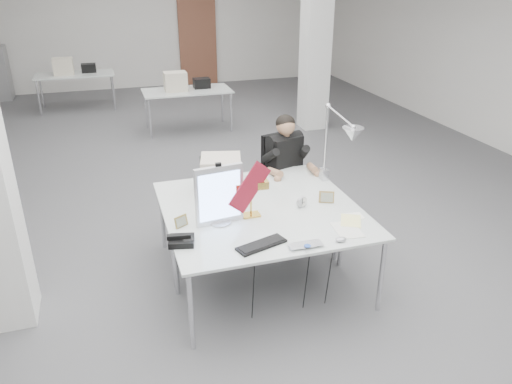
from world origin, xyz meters
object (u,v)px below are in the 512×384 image
(seated_person, at_px, (285,153))
(monitor, at_px, (219,195))
(beige_monitor, at_px, (221,175))
(laptop, at_px, (307,248))
(desk_main, at_px, (277,231))
(architect_lamp, at_px, (337,147))
(office_chair, at_px, (283,184))
(bankers_lamp, at_px, (251,197))
(desk_phone, at_px, (182,241))

(seated_person, xyz_separation_m, monitor, (-1.04, -1.15, 0.12))
(beige_monitor, bearing_deg, laptop, -59.00)
(desk_main, height_order, beige_monitor, beige_monitor)
(desk_main, distance_m, seated_person, 1.55)
(desk_main, bearing_deg, seated_person, 67.07)
(architect_lamp, bearing_deg, office_chair, 124.97)
(office_chair, height_order, seated_person, seated_person)
(monitor, distance_m, architect_lamp, 1.35)
(seated_person, distance_m, bankers_lamp, 1.33)
(bankers_lamp, bearing_deg, beige_monitor, 104.97)
(seated_person, distance_m, laptop, 1.86)
(office_chair, distance_m, bankers_lamp, 1.44)
(desk_main, relative_size, beige_monitor, 4.64)
(office_chair, xyz_separation_m, desk_phone, (-1.42, -1.46, 0.28))
(laptop, distance_m, beige_monitor, 1.37)
(desk_main, height_order, seated_person, seated_person)
(desk_phone, relative_size, beige_monitor, 0.53)
(desk_main, distance_m, monitor, 0.59)
(laptop, xyz_separation_m, bankers_lamp, (-0.26, 0.69, 0.17))
(seated_person, bearing_deg, desk_main, -129.38)
(beige_monitor, bearing_deg, monitor, -90.73)
(desk_phone, bearing_deg, monitor, 47.04)
(bankers_lamp, bearing_deg, monitor, -168.24)
(seated_person, bearing_deg, beige_monitor, -166.37)
(desk_main, relative_size, bankers_lamp, 4.86)
(desk_phone, bearing_deg, bankers_lamp, 37.05)
(office_chair, xyz_separation_m, monitor, (-1.04, -1.20, 0.53))
(desk_main, height_order, bankers_lamp, bankers_lamp)
(seated_person, distance_m, desk_phone, 2.01)
(laptop, height_order, desk_phone, desk_phone)
(desk_main, height_order, monitor, monitor)
(desk_main, height_order, office_chair, office_chair)
(monitor, height_order, laptop, monitor)
(desk_main, xyz_separation_m, monitor, (-0.44, 0.27, 0.28))
(monitor, bearing_deg, desk_main, -39.10)
(laptop, relative_size, desk_phone, 1.38)
(desk_main, relative_size, monitor, 3.35)
(monitor, relative_size, desk_phone, 2.63)
(office_chair, bearing_deg, monitor, -147.29)
(monitor, bearing_deg, desk_phone, -152.89)
(office_chair, distance_m, monitor, 1.67)
(laptop, height_order, bankers_lamp, bankers_lamp)
(beige_monitor, bearing_deg, desk_phone, -107.36)
(office_chair, height_order, architect_lamp, architect_lamp)
(monitor, height_order, bankers_lamp, monitor)
(bankers_lamp, xyz_separation_m, architect_lamp, (0.99, 0.33, 0.26))
(office_chair, xyz_separation_m, architect_lamp, (0.25, -0.82, 0.71))
(desk_phone, bearing_deg, architect_lamp, 33.82)
(architect_lamp, bearing_deg, beige_monitor, -175.53)
(office_chair, relative_size, architect_lamp, 1.11)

